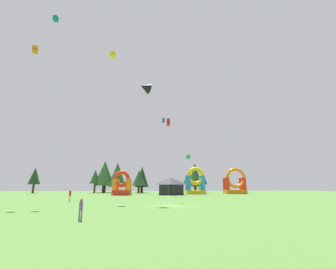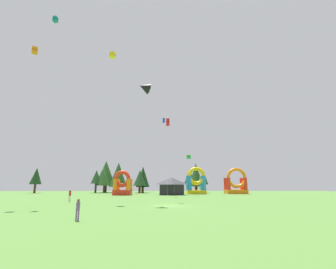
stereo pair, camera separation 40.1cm
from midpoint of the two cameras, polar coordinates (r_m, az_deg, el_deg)
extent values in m
plane|color=#548438|center=(29.28, 0.56, -17.34)|extent=(120.00, 120.00, 0.00)
cube|color=blue|center=(52.83, -1.36, 3.22)|extent=(0.55, 0.55, 0.47)
cube|color=blue|center=(52.98, -1.36, 3.81)|extent=(0.55, 0.55, 0.47)
cylinder|color=silver|center=(51.37, 0.02, -5.66)|extent=(2.56, 0.17, 16.96)
cube|color=green|center=(55.64, 4.83, -5.82)|extent=(0.96, 0.96, 0.40)
cube|color=green|center=(55.69, 4.82, -5.33)|extent=(0.96, 0.96, 0.40)
cylinder|color=silver|center=(55.74, 6.33, -10.20)|extent=(2.81, 0.47, 9.01)
cone|color=black|center=(33.81, -6.08, 11.62)|extent=(2.19, 2.14, 1.81)
cylinder|color=silver|center=(34.52, -8.36, -2.91)|extent=(2.82, 6.04, 16.24)
cube|color=yellow|center=(41.09, -13.88, 18.43)|extent=(0.94, 0.94, 0.42)
cube|color=yellow|center=(41.34, -13.84, 19.02)|extent=(0.94, 0.94, 0.42)
cylinder|color=silver|center=(33.55, -17.59, 4.23)|extent=(1.79, 7.14, 23.57)
cube|color=#0C7F7A|center=(42.08, -26.51, 24.19)|extent=(0.66, 0.66, 0.37)
cube|color=#0C7F7A|center=(42.34, -26.45, 24.68)|extent=(0.66, 0.66, 0.37)
cylinder|color=silver|center=(33.51, -20.84, 7.54)|extent=(10.61, 1.41, 26.96)
cube|color=red|center=(36.25, -0.24, 2.63)|extent=(0.55, 0.55, 0.51)
cube|color=red|center=(36.41, -0.24, 3.55)|extent=(0.55, 0.55, 0.51)
cylinder|color=silver|center=(32.97, -0.29, -6.14)|extent=(0.20, 4.51, 12.21)
cube|color=orange|center=(37.57, -30.52, 17.43)|extent=(0.84, 0.84, 0.40)
cube|color=orange|center=(37.80, -30.44, 18.07)|extent=(0.84, 0.84, 0.40)
cylinder|color=silver|center=(33.69, -26.58, 2.10)|extent=(6.38, 2.54, 20.39)
cylinder|color=silver|center=(38.20, -23.48, -14.49)|extent=(0.15, 0.15, 0.89)
cylinder|color=silver|center=(38.29, -23.71, -14.47)|extent=(0.15, 0.15, 0.89)
cylinder|color=#B21E26|center=(38.21, -23.49, -13.28)|extent=(0.37, 0.37, 0.71)
sphere|color=beige|center=(38.19, -23.43, -12.58)|extent=(0.24, 0.24, 0.24)
cylinder|color=#724C8C|center=(18.63, -21.85, -18.28)|extent=(0.12, 0.12, 0.75)
cylinder|color=#724C8C|center=(18.59, -21.39, -18.33)|extent=(0.12, 0.12, 0.75)
cylinder|color=#724C8C|center=(18.54, -21.45, -16.24)|extent=(0.28, 0.28, 0.60)
sphere|color=brown|center=(18.51, -21.35, -15.01)|extent=(0.20, 0.20, 0.20)
cube|color=red|center=(57.96, -11.61, -13.96)|extent=(4.20, 4.00, 1.20)
cylinder|color=orange|center=(56.78, -13.34, -12.01)|extent=(1.12, 1.12, 2.60)
cylinder|color=orange|center=(56.27, -10.19, -12.14)|extent=(1.12, 1.12, 2.60)
cylinder|color=orange|center=(59.61, -12.80, -12.03)|extent=(1.12, 1.12, 2.60)
cylinder|color=orange|center=(59.12, -9.80, -12.15)|extent=(1.12, 1.12, 2.60)
torus|color=red|center=(56.52, -11.72, -10.76)|extent=(3.97, 0.90, 3.97)
cube|color=orange|center=(67.23, 16.15, -13.52)|extent=(5.65, 3.79, 1.07)
cylinder|color=red|center=(65.22, 14.46, -11.80)|extent=(1.06, 1.06, 3.16)
cylinder|color=red|center=(66.64, 18.32, -11.58)|extent=(1.06, 1.06, 3.16)
cylinder|color=red|center=(67.85, 13.81, -11.84)|extent=(1.06, 1.06, 3.16)
cylinder|color=red|center=(69.22, 17.54, -11.63)|extent=(1.06, 1.06, 3.16)
torus|color=orange|center=(65.92, 16.33, -10.32)|extent=(5.43, 0.85, 5.43)
cube|color=yellow|center=(63.86, 6.61, -14.05)|extent=(4.99, 4.26, 0.96)
cylinder|color=#268CD8|center=(62.06, 5.00, -11.96)|extent=(1.19, 1.19, 3.75)
cylinder|color=#268CD8|center=(62.62, 8.52, -11.88)|extent=(1.19, 1.19, 3.75)
cylinder|color=#268CD8|center=(65.10, 4.66, -11.98)|extent=(1.19, 1.19, 3.75)
cylinder|color=#268CD8|center=(65.64, 8.03, -11.90)|extent=(1.19, 1.19, 3.75)
torus|color=yellow|center=(62.35, 6.72, -10.20)|extent=(4.75, 0.95, 4.75)
cube|color=black|center=(57.33, 0.53, -13.59)|extent=(5.77, 4.31, 2.47)
pyramid|color=#3F3F47|center=(57.32, 0.52, -11.51)|extent=(5.77, 4.31, 1.70)
cylinder|color=#4C331E|center=(78.84, -30.69, -11.54)|extent=(0.60, 0.60, 2.50)
cone|color=#193819|center=(78.86, -30.40, -8.90)|extent=(3.31, 3.31, 4.82)
cylinder|color=#4C331E|center=(73.42, -18.00, -12.61)|extent=(0.57, 0.57, 2.71)
cone|color=#1E4221|center=(73.44, -17.82, -9.97)|extent=(3.14, 3.14, 4.06)
cylinder|color=#4C331E|center=(74.23, -15.87, -12.95)|extent=(1.10, 1.10, 2.15)
cone|color=#234C1E|center=(74.29, -15.65, -9.23)|extent=(6.11, 6.11, 7.51)
cylinder|color=#4C331E|center=(72.54, -12.84, -13.28)|extent=(0.98, 0.98, 1.76)
cone|color=#234C1E|center=(72.57, -12.67, -9.70)|extent=(5.45, 5.45, 7.31)
cylinder|color=#4C331E|center=(69.48, -7.49, -13.40)|extent=(0.68, 0.68, 2.11)
cone|color=#1E4221|center=(69.48, -7.41, -10.65)|extent=(3.80, 3.80, 4.55)
cylinder|color=#4C331E|center=(71.34, -6.73, -13.55)|extent=(0.73, 0.73, 1.69)
cone|color=#193819|center=(71.35, -6.65, -10.39)|extent=(4.08, 4.08, 6.17)
cylinder|color=#4C331E|center=(72.55, 5.05, -13.17)|extent=(0.61, 0.61, 2.69)
cone|color=#193819|center=(72.58, 4.99, -10.35)|extent=(3.41, 3.41, 4.45)
cylinder|color=#4C331E|center=(71.96, 6.67, -13.47)|extent=(0.80, 0.80, 1.86)
cone|color=#234C1E|center=(72.00, 6.58, -9.90)|extent=(4.44, 4.44, 7.11)
cylinder|color=#4C331E|center=(74.50, 8.57, -13.15)|extent=(0.50, 0.50, 2.45)
cone|color=#1E4221|center=(74.52, 8.49, -10.56)|extent=(2.75, 2.75, 4.27)
camera|label=1|loc=(0.20, -90.26, 0.06)|focal=24.46mm
camera|label=2|loc=(0.20, 89.74, -0.06)|focal=24.46mm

